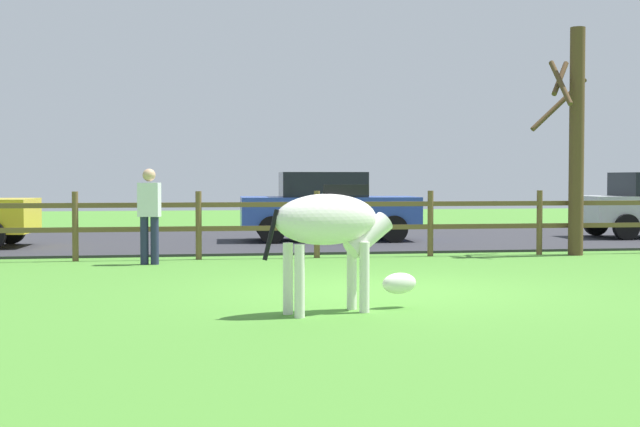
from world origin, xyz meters
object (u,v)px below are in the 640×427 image
visitor_near_fence (149,212)px  bare_tree (575,137)px  zebra (333,229)px  parked_car_blue (327,206)px

visitor_near_fence → bare_tree: bearing=4.6°
visitor_near_fence → zebra: bearing=-70.7°
zebra → visitor_near_fence: bearing=109.3°
bare_tree → parked_car_blue: 5.94m
bare_tree → parked_car_blue: bearing=135.5°
zebra → parked_car_blue: parked_car_blue is taller
parked_car_blue → visitor_near_fence: (-3.89, -4.69, 0.06)m
zebra → parked_car_blue: bearing=80.6°
bare_tree → zebra: bare_tree is taller
zebra → parked_car_blue: 10.87m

